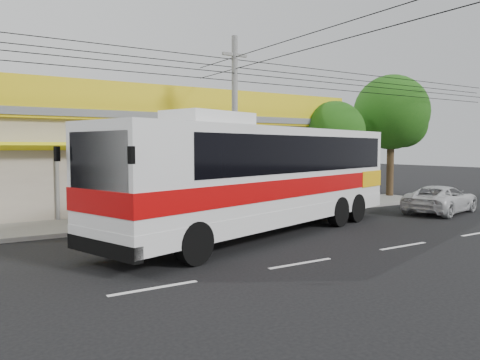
{
  "coord_description": "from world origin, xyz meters",
  "views": [
    {
      "loc": [
        -7.62,
        -11.71,
        2.99
      ],
      "look_at": [
        0.98,
        2.0,
        1.86
      ],
      "focal_mm": 35.0,
      "sensor_mm": 36.0,
      "label": 1
    }
  ],
  "objects_px": {
    "utility_pole": "(235,69)",
    "tree_near": "(336,134)",
    "white_car": "(441,199)",
    "coach_bus": "(268,171)",
    "tree_far": "(394,115)"
  },
  "relations": [
    {
      "from": "utility_pole",
      "to": "tree_near",
      "type": "relative_size",
      "value": 6.19
    },
    {
      "from": "white_car",
      "to": "coach_bus",
      "type": "bearing_deg",
      "value": 75.69
    },
    {
      "from": "coach_bus",
      "to": "tree_near",
      "type": "relative_size",
      "value": 2.42
    },
    {
      "from": "tree_near",
      "to": "tree_far",
      "type": "xyz_separation_m",
      "value": [
        4.33,
        -0.22,
        1.17
      ]
    },
    {
      "from": "tree_near",
      "to": "tree_far",
      "type": "height_order",
      "value": "tree_far"
    },
    {
      "from": "coach_bus",
      "to": "white_car",
      "type": "xyz_separation_m",
      "value": [
        9.66,
        -0.08,
        -1.53
      ]
    },
    {
      "from": "tree_near",
      "to": "utility_pole",
      "type": "bearing_deg",
      "value": -162.14
    },
    {
      "from": "coach_bus",
      "to": "white_car",
      "type": "bearing_deg",
      "value": -18.48
    },
    {
      "from": "utility_pole",
      "to": "tree_near",
      "type": "bearing_deg",
      "value": 17.86
    },
    {
      "from": "coach_bus",
      "to": "white_car",
      "type": "height_order",
      "value": "coach_bus"
    },
    {
      "from": "white_car",
      "to": "tree_far",
      "type": "bearing_deg",
      "value": -44.49
    },
    {
      "from": "utility_pole",
      "to": "tree_far",
      "type": "xyz_separation_m",
      "value": [
        12.39,
        2.38,
        -1.24
      ]
    },
    {
      "from": "white_car",
      "to": "tree_far",
      "type": "distance_m",
      "value": 7.65
    },
    {
      "from": "coach_bus",
      "to": "utility_pole",
      "type": "height_order",
      "value": "utility_pole"
    },
    {
      "from": "utility_pole",
      "to": "tree_near",
      "type": "distance_m",
      "value": 8.81
    }
  ]
}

